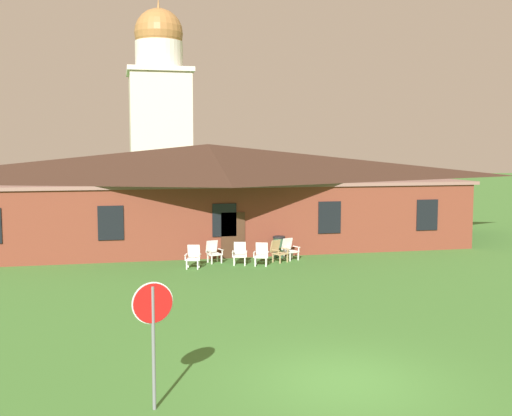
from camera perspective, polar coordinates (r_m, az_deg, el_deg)
ground_plane at (r=13.93m, az=8.22°, el=-15.52°), size 200.00×200.00×0.00m
brick_building at (r=32.94m, az=-4.40°, el=1.42°), size 26.02×10.40×5.21m
dome_tower at (r=51.52m, az=-8.81°, el=8.45°), size 5.18×5.18×17.03m
stop_sign at (r=12.07m, az=-9.43°, el=-10.04°), size 0.79×0.23×2.48m
lawn_chair_by_porch at (r=26.14m, az=-5.78°, el=-4.41°), size 0.74×0.79×0.96m
lawn_chair_near_door at (r=27.29m, az=-3.93°, el=-3.98°), size 0.74×0.78×0.96m
lawn_chair_left_end at (r=26.81m, az=-1.50°, el=-4.14°), size 0.73×0.77×0.96m
lawn_chair_middle at (r=26.62m, az=0.50°, el=-4.21°), size 0.76×0.81×0.96m
lawn_chair_right_end at (r=27.37m, az=2.04°, el=-3.94°), size 0.83×0.86×0.96m
lawn_chair_far_side at (r=27.96m, az=3.09°, el=-3.74°), size 0.78×0.83×0.96m
trash_bin at (r=28.51m, az=2.12°, el=-3.57°), size 0.56×0.56×0.98m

